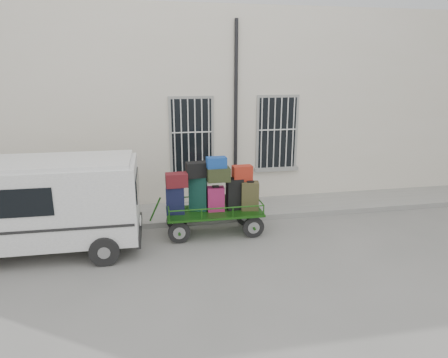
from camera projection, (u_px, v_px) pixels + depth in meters
name	position (u px, v px, depth m)	size (l,w,h in m)	color
ground	(223.00, 244.00, 9.93)	(80.00, 80.00, 0.00)	slate
building	(194.00, 103.00, 14.32)	(24.00, 5.15, 6.00)	beige
sidewalk	(209.00, 211.00, 11.99)	(24.00, 1.70, 0.15)	gray
luggage_cart	(213.00, 195.00, 10.28)	(2.91, 1.15, 2.08)	black
van	(41.00, 201.00, 9.17)	(4.48, 2.09, 2.24)	silver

